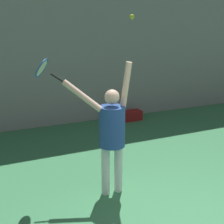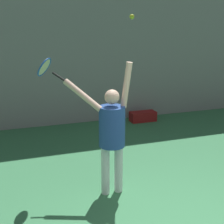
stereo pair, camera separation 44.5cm
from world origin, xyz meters
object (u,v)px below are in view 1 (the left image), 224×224
object	(u,v)px
tennis_player	(111,130)
tennis_racket	(43,69)
equipment_bag	(129,116)
tennis_ball	(132,17)

from	to	relation	value
tennis_player	tennis_racket	xyz separation A→B (m)	(-0.86, 0.51, 0.90)
tennis_player	equipment_bag	bearing A→B (deg)	58.44
tennis_racket	tennis_ball	world-z (taller)	tennis_ball
tennis_player	tennis_racket	size ratio (longest dim) A/B	4.53
tennis_racket	tennis_ball	size ratio (longest dim) A/B	6.89
tennis_player	tennis_racket	distance (m)	1.35
tennis_racket	tennis_ball	distance (m)	1.47
tennis_ball	equipment_bag	xyz separation A→B (m)	(1.79, 3.45, -2.53)
tennis_player	tennis_racket	bearing A→B (deg)	149.21
tennis_player	tennis_ball	bearing A→B (deg)	-26.90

